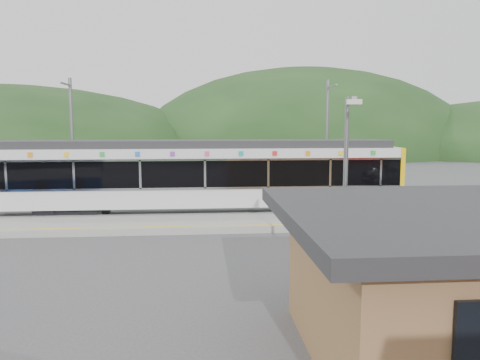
{
  "coord_description": "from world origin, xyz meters",
  "views": [
    {
      "loc": [
        -0.13,
        -17.35,
        4.59
      ],
      "look_at": [
        1.43,
        1.0,
        2.36
      ],
      "focal_mm": 35.0,
      "sensor_mm": 36.0,
      "label": 1
    }
  ],
  "objects": [
    {
      "name": "platform",
      "position": [
        0.0,
        3.3,
        0.15
      ],
      "size": [
        26.0,
        3.2,
        0.3
      ],
      "primitive_type": "cube",
      "color": "#9E9E99",
      "rests_on": "ground"
    },
    {
      "name": "ground",
      "position": [
        0.0,
        0.0,
        0.0
      ],
      "size": [
        120.0,
        120.0,
        0.0
      ],
      "primitive_type": "plane",
      "color": "#4C4C4F",
      "rests_on": "ground"
    },
    {
      "name": "train",
      "position": [
        -0.4,
        6.0,
        2.06
      ],
      "size": [
        20.44,
        3.01,
        3.74
      ],
      "color": "black",
      "rests_on": "ground"
    },
    {
      "name": "yellow_line",
      "position": [
        0.0,
        2.0,
        0.3
      ],
      "size": [
        26.0,
        0.1,
        0.01
      ],
      "primitive_type": "cube",
      "color": "yellow",
      "rests_on": "platform"
    },
    {
      "name": "catenary_mast_west",
      "position": [
        -7.0,
        8.56,
        3.65
      ],
      "size": [
        0.18,
        1.8,
        7.0
      ],
      "color": "slate",
      "rests_on": "ground"
    },
    {
      "name": "lamp_post",
      "position": [
        3.62,
        -5.69,
        3.16
      ],
      "size": [
        0.37,
        0.96,
        5.26
      ],
      "rotation": [
        0.0,
        0.0,
        -0.11
      ],
      "color": "slate",
      "rests_on": "ground"
    },
    {
      "name": "hills",
      "position": [
        6.19,
        5.29,
        0.0
      ],
      "size": [
        146.0,
        149.0,
        26.0
      ],
      "color": "#1E3D19",
      "rests_on": "ground"
    },
    {
      "name": "catenary_mast_east",
      "position": [
        7.0,
        8.56,
        3.65
      ],
      "size": [
        0.18,
        1.8,
        7.0
      ],
      "color": "slate",
      "rests_on": "ground"
    }
  ]
}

